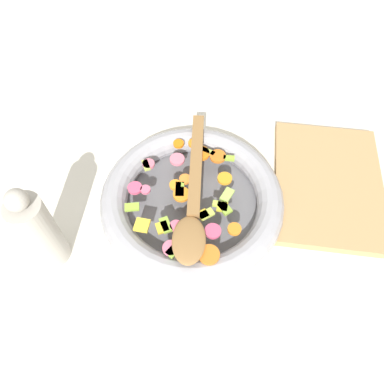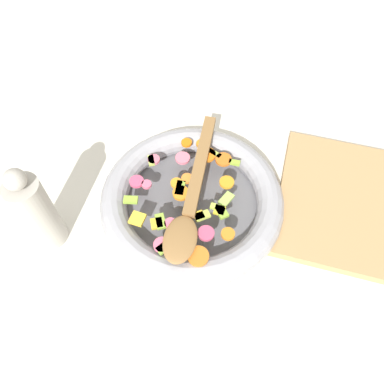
{
  "view_description": "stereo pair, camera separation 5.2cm",
  "coord_description": "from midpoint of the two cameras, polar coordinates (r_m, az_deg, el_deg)",
  "views": [
    {
      "loc": [
        -0.37,
        -0.05,
        0.62
      ],
      "look_at": [
        0.0,
        0.0,
        0.05
      ],
      "focal_mm": 35.0,
      "sensor_mm": 36.0,
      "label": 1
    },
    {
      "loc": [
        -0.36,
        -0.1,
        0.62
      ],
      "look_at": [
        0.0,
        0.0,
        0.05
      ],
      "focal_mm": 35.0,
      "sensor_mm": 36.0,
      "label": 2
    }
  ],
  "objects": [
    {
      "name": "ground_plane",
      "position": [
        0.72,
        -2.07,
        -2.31
      ],
      "size": [
        4.0,
        4.0,
        0.0
      ],
      "primitive_type": "plane",
      "color": "silver"
    },
    {
      "name": "skillet",
      "position": [
        0.7,
        -2.13,
        -1.38
      ],
      "size": [
        0.34,
        0.34,
        0.05
      ],
      "color": "slate",
      "rests_on": "ground_plane"
    },
    {
      "name": "chopped_vegetables",
      "position": [
        0.67,
        -2.66,
        -0.64
      ],
      "size": [
        0.27,
        0.21,
        0.01
      ],
      "color": "orange",
      "rests_on": "skillet"
    },
    {
      "name": "wooden_spoon",
      "position": [
        0.66,
        -2.37,
        -1.1
      ],
      "size": [
        0.32,
        0.07,
        0.01
      ],
      "color": "olive",
      "rests_on": "chopped_vegetables"
    },
    {
      "name": "pepper_mill",
      "position": [
        0.65,
        -24.48,
        -5.5
      ],
      "size": [
        0.06,
        0.06,
        0.2
      ],
      "color": "#B2ADA3",
      "rests_on": "ground_plane"
    },
    {
      "name": "cutting_board",
      "position": [
        0.78,
        18.23,
        1.14
      ],
      "size": [
        0.29,
        0.21,
        0.02
      ],
      "color": "tan",
      "rests_on": "ground_plane"
    }
  ]
}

